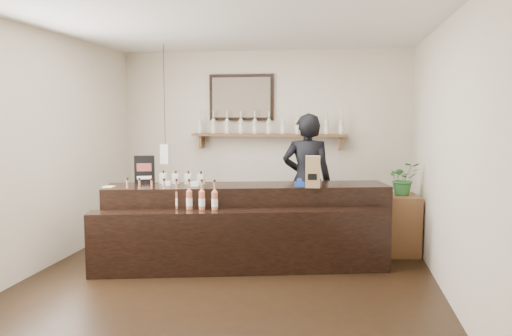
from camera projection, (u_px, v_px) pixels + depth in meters
name	position (u px, v px, depth m)	size (l,w,h in m)	color
ground	(230.00, 279.00, 5.54)	(5.00, 5.00, 0.00)	black
room_shell	(229.00, 125.00, 5.36)	(5.00, 5.00, 5.00)	beige
back_wall_decor	(253.00, 118.00, 7.71)	(2.66, 0.96, 1.69)	brown
counter	(245.00, 228.00, 6.05)	(3.48, 1.68, 1.12)	black
promo_sign	(144.00, 170.00, 6.21)	(0.25, 0.09, 0.35)	black
paper_bag	(313.00, 172.00, 5.88)	(0.18, 0.14, 0.37)	olive
tape_dispenser	(300.00, 183.00, 5.96)	(0.12, 0.06, 0.10)	blue
side_cabinet	(402.00, 224.00, 6.51)	(0.45, 0.58, 0.78)	brown
potted_plant	(403.00, 179.00, 6.45)	(0.39, 0.34, 0.43)	#2B6B2E
shopkeeper	(307.00, 172.00, 6.83)	(0.75, 0.50, 2.07)	black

